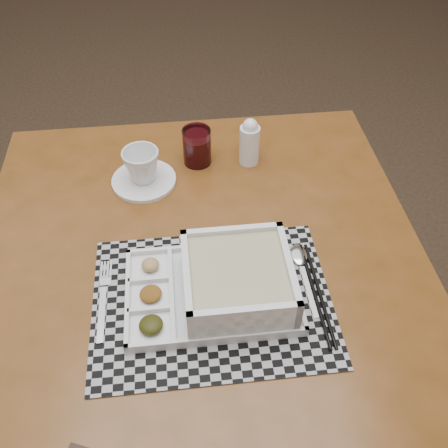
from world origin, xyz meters
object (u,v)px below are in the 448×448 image
(serving_tray, at_px, (230,284))
(creamer_bottle, at_px, (250,142))
(dining_table, at_px, (201,269))
(cup, at_px, (142,166))
(juice_glass, at_px, (197,148))

(serving_tray, xyz_separation_m, creamer_bottle, (0.06, 0.40, 0.02))
(serving_tray, height_order, creamer_bottle, creamer_bottle)
(dining_table, bearing_deg, serving_tray, -64.97)
(serving_tray, relative_size, cup, 3.99)
(cup, height_order, creamer_bottle, creamer_bottle)
(juice_glass, bearing_deg, cup, -149.13)
(juice_glass, bearing_deg, serving_tray, -80.53)
(cup, distance_m, juice_glass, 0.14)
(serving_tray, relative_size, juice_glass, 3.70)
(dining_table, bearing_deg, juice_glass, 92.06)
(serving_tray, bearing_deg, dining_table, 115.03)
(creamer_bottle, bearing_deg, juice_glass, 178.97)
(serving_tray, distance_m, cup, 0.38)
(cup, bearing_deg, dining_table, -46.85)
(dining_table, distance_m, creamer_bottle, 0.33)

